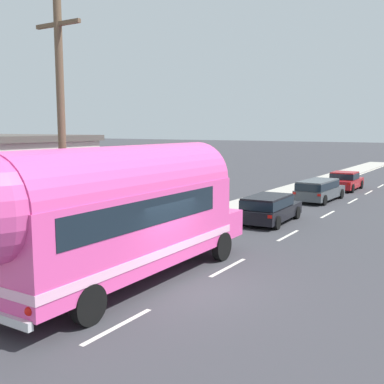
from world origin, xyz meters
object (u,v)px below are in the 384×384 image
(painted_bus, at_px, (115,210))
(car_third, at_px, (345,180))
(car_second, at_px, (319,189))
(utility_pole, at_px, (62,135))
(car_lead, at_px, (269,207))

(painted_bus, distance_m, car_third, 25.94)
(car_second, bearing_deg, utility_pole, -96.58)
(car_third, bearing_deg, car_lead, -89.66)
(utility_pole, height_order, painted_bus, utility_pole)
(painted_bus, distance_m, car_lead, 11.32)
(painted_bus, distance_m, car_second, 19.45)
(car_lead, distance_m, car_second, 8.17)
(utility_pole, xyz_separation_m, painted_bus, (2.27, -0.20, -2.12))
(car_second, xyz_separation_m, car_third, (-0.04, 6.51, -0.07))
(car_lead, height_order, car_second, same)
(painted_bus, height_order, car_third, painted_bus)
(utility_pole, relative_size, car_third, 2.00)
(car_second, relative_size, car_third, 1.15)
(car_second, bearing_deg, car_lead, -89.64)
(utility_pole, distance_m, car_second, 19.65)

